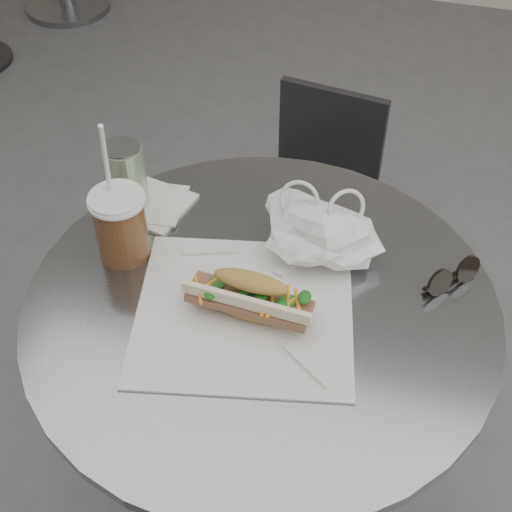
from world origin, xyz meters
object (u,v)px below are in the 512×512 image
(chair_far, at_px, (308,234))
(banh_mi, at_px, (250,297))
(iced_coffee, at_px, (121,224))
(sunglasses, at_px, (452,277))
(drink_can, at_px, (126,178))
(cafe_table, at_px, (260,398))

(chair_far, height_order, banh_mi, banh_mi)
(chair_far, xyz_separation_m, iced_coffee, (-0.20, -0.60, 0.51))
(sunglasses, bearing_deg, iced_coffee, 141.62)
(chair_far, distance_m, drink_can, 0.74)
(cafe_table, relative_size, banh_mi, 3.13)
(cafe_table, height_order, drink_can, drink_can)
(iced_coffee, bearing_deg, sunglasses, 8.46)
(cafe_table, xyz_separation_m, banh_mi, (-0.01, -0.03, 0.32))
(banh_mi, xyz_separation_m, iced_coffee, (-0.24, 0.07, 0.02))
(chair_far, bearing_deg, iced_coffee, 79.70)
(cafe_table, distance_m, drink_can, 0.47)
(banh_mi, distance_m, sunglasses, 0.33)
(cafe_table, height_order, banh_mi, banh_mi)
(cafe_table, height_order, iced_coffee, iced_coffee)
(sunglasses, relative_size, drink_can, 0.69)
(cafe_table, distance_m, chair_far, 0.67)
(iced_coffee, distance_m, drink_can, 0.12)
(drink_can, bearing_deg, banh_mi, -33.63)
(banh_mi, height_order, sunglasses, banh_mi)
(banh_mi, height_order, drink_can, drink_can)
(banh_mi, bearing_deg, cafe_table, 79.19)
(iced_coffee, xyz_separation_m, drink_can, (-0.04, 0.12, 0.00))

